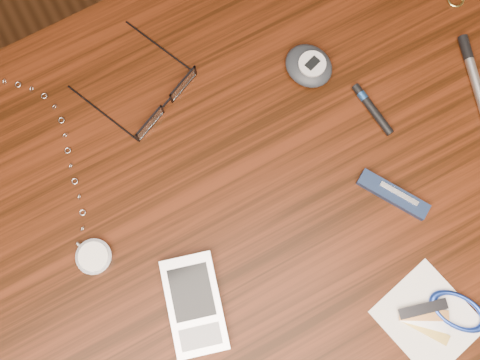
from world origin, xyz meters
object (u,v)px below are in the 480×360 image
at_px(pocket_watch, 90,248).
at_px(pocket_knife, 393,195).
at_px(desk, 200,244).
at_px(pedometer, 309,66).
at_px(pda_phone, 194,305).
at_px(eyeglasses, 162,101).
at_px(notepad_keys, 443,315).
at_px(silver_pen, 476,82).

relative_size(pocket_watch, pocket_knife, 3.66).
bearing_deg(desk, pedometer, 28.02).
xyz_separation_m(desk, pda_phone, (-0.04, -0.08, 0.11)).
relative_size(eyeglasses, pocket_watch, 0.48).
bearing_deg(pedometer, pocket_knife, -87.34).
distance_m(pocket_watch, pocket_knife, 0.39).
height_order(pocket_watch, pedometer, pedometer).
bearing_deg(pda_phone, pocket_watch, 123.80).
height_order(pda_phone, notepad_keys, pda_phone).
relative_size(pda_phone, pocket_knife, 1.44).
relative_size(pedometer, notepad_keys, 0.58).
xyz_separation_m(pedometer, silver_pen, (0.19, -0.12, -0.01)).
bearing_deg(eyeglasses, pda_phone, -108.24).
relative_size(pocket_watch, pedometer, 4.20).
height_order(pocket_watch, silver_pen, same).
height_order(desk, pocket_knife, pocket_knife).
bearing_deg(pocket_watch, pedometer, 12.58).
bearing_deg(pocket_watch, notepad_keys, -38.92).
bearing_deg(notepad_keys, pda_phone, 149.42).
distance_m(eyeglasses, pda_phone, 0.27).
relative_size(desk, pocket_watch, 2.95).
bearing_deg(eyeglasses, pocket_watch, -142.26).
relative_size(eyeglasses, notepad_keys, 1.17).
bearing_deg(pedometer, eyeglasses, 166.01).
distance_m(desk, eyeglasses, 0.21).
height_order(desk, pedometer, pedometer).
bearing_deg(pedometer, desk, -151.98).
distance_m(pocket_watch, notepad_keys, 0.44).
distance_m(notepad_keys, silver_pen, 0.31).
height_order(pocket_watch, notepad_keys, pocket_watch).
bearing_deg(notepad_keys, eyeglasses, 113.75).
bearing_deg(pocket_knife, pedometer, 92.66).
distance_m(pedometer, silver_pen, 0.22).
xyz_separation_m(desk, pedometer, (0.24, 0.13, 0.11)).
bearing_deg(pedometer, pda_phone, -143.61).
bearing_deg(pda_phone, notepad_keys, -30.58).
bearing_deg(pocket_watch, silver_pen, -4.46).
distance_m(desk, silver_pen, 0.44).
height_order(eyeglasses, silver_pen, eyeglasses).
height_order(notepad_keys, silver_pen, silver_pen).
xyz_separation_m(pda_phone, pedometer, (0.28, 0.20, 0.00)).
relative_size(desk, notepad_keys, 7.20).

